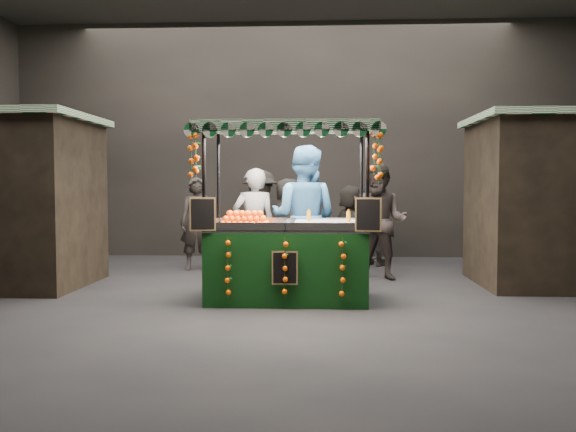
{
  "coord_description": "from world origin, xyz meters",
  "views": [
    {
      "loc": [
        0.55,
        -7.89,
        1.55
      ],
      "look_at": [
        0.11,
        0.36,
        1.11
      ],
      "focal_mm": 37.53,
      "sensor_mm": 36.0,
      "label": 1
    }
  ],
  "objects": [
    {
      "name": "shopper_2",
      "position": [
        1.59,
        3.58,
        0.94
      ],
      "size": [
        1.18,
        0.96,
        1.88
      ],
      "rotation": [
        0.0,
        0.0,
        2.61
      ],
      "color": "black",
      "rests_on": "ground"
    },
    {
      "name": "juice_stall",
      "position": [
        0.13,
        0.03,
        0.73
      ],
      "size": [
        2.41,
        1.42,
        2.34
      ],
      "color": "black",
      "rests_on": "ground"
    },
    {
      "name": "market_hall",
      "position": [
        0.0,
        0.0,
        3.38
      ],
      "size": [
        12.1,
        10.1,
        5.05
      ],
      "color": "black",
      "rests_on": "ground"
    },
    {
      "name": "shopper_6",
      "position": [
        1.73,
        4.25,
        0.76
      ],
      "size": [
        0.37,
        0.55,
        1.51
      ],
      "rotation": [
        0.0,
        0.0,
        -1.56
      ],
      "color": "#2C2523",
      "rests_on": "ground"
    },
    {
      "name": "shopper_1",
      "position": [
        1.53,
        1.92,
        0.95
      ],
      "size": [
        1.13,
        1.03,
        1.89
      ],
      "rotation": [
        0.0,
        0.0,
        -0.42
      ],
      "color": "#2C2524",
      "rests_on": "ground"
    },
    {
      "name": "ground",
      "position": [
        0.0,
        0.0,
        0.0
      ],
      "size": [
        12.0,
        12.0,
        0.0
      ],
      "primitive_type": "plane",
      "color": "black",
      "rests_on": "ground"
    },
    {
      "name": "shopper_3",
      "position": [
        -0.56,
        3.28,
        0.91
      ],
      "size": [
        1.17,
        1.35,
        1.81
      ],
      "rotation": [
        0.0,
        0.0,
        1.05
      ],
      "color": "#2A2522",
      "rests_on": "ground"
    },
    {
      "name": "shopper_7",
      "position": [
        -0.05,
        3.24,
        0.83
      ],
      "size": [
        0.73,
        0.93,
        1.66
      ],
      "rotation": [
        0.0,
        0.0,
        1.86
      ],
      "color": "#292521",
      "rests_on": "ground"
    },
    {
      "name": "shopper_0",
      "position": [
        -1.67,
        2.86,
        0.84
      ],
      "size": [
        0.65,
        0.46,
        1.68
      ],
      "rotation": [
        0.0,
        0.0,
        0.1
      ],
      "color": "#2E2825",
      "rests_on": "ground"
    },
    {
      "name": "shopper_4",
      "position": [
        -4.5,
        2.95,
        0.79
      ],
      "size": [
        0.91,
        0.9,
        1.59
      ],
      "rotation": [
        0.0,
        0.0,
        3.88
      ],
      "color": "#2E2725",
      "rests_on": "ground"
    },
    {
      "name": "vendor_grey",
      "position": [
        -0.45,
        1.19,
        0.9
      ],
      "size": [
        0.74,
        0.57,
        1.79
      ],
      "rotation": [
        0.0,
        0.0,
        3.38
      ],
      "color": "slate",
      "rests_on": "ground"
    },
    {
      "name": "neighbour_stall_right",
      "position": [
        4.4,
        1.5,
        1.31
      ],
      "size": [
        3.0,
        2.2,
        2.6
      ],
      "color": "black",
      "rests_on": "ground"
    },
    {
      "name": "vendor_blue",
      "position": [
        0.32,
        0.93,
        1.06
      ],
      "size": [
        1.22,
        1.07,
        2.11
      ],
      "rotation": [
        0.0,
        0.0,
        2.84
      ],
      "color": "#2A5A89",
      "rests_on": "ground"
    },
    {
      "name": "shopper_5",
      "position": [
        1.11,
        2.9,
        0.77
      ],
      "size": [
        1.0,
        1.49,
        1.54
      ],
      "rotation": [
        0.0,
        0.0,
        1.99
      ],
      "color": "#282521",
      "rests_on": "ground"
    }
  ]
}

